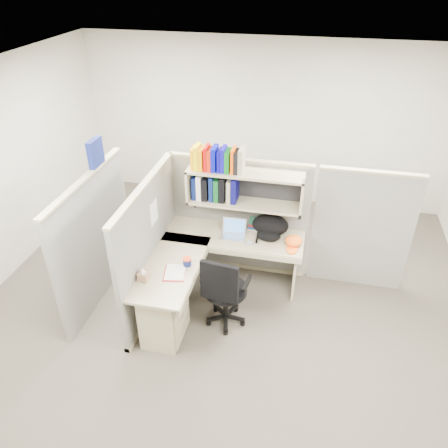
% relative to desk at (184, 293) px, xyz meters
% --- Properties ---
extents(ground, '(6.00, 6.00, 0.00)m').
position_rel_desk_xyz_m(ground, '(0.41, 0.29, -0.44)').
color(ground, '#322F27').
rests_on(ground, ground).
extents(room_shell, '(6.00, 6.00, 6.00)m').
position_rel_desk_xyz_m(room_shell, '(0.41, 0.29, 1.18)').
color(room_shell, '#ADAA9C').
rests_on(room_shell, ground).
extents(cubicle, '(3.79, 1.84, 1.95)m').
position_rel_desk_xyz_m(cubicle, '(0.04, 0.74, 0.47)').
color(cubicle, slate).
rests_on(cubicle, ground).
extents(desk, '(1.74, 1.75, 0.73)m').
position_rel_desk_xyz_m(desk, '(0.00, 0.00, 0.00)').
color(desk, tan).
rests_on(desk, ground).
extents(laptop, '(0.30, 0.30, 0.21)m').
position_rel_desk_xyz_m(laptop, '(0.40, 0.82, 0.40)').
color(laptop, silver).
rests_on(laptop, desk).
extents(backpack, '(0.52, 0.44, 0.27)m').
position_rel_desk_xyz_m(backpack, '(0.84, 0.93, 0.42)').
color(backpack, black).
rests_on(backpack, desk).
extents(orange_cap, '(0.23, 0.26, 0.12)m').
position_rel_desk_xyz_m(orange_cap, '(1.15, 0.82, 0.35)').
color(orange_cap, orange).
rests_on(orange_cap, desk).
extents(snack_canister, '(0.10, 0.10, 0.10)m').
position_rel_desk_xyz_m(snack_canister, '(0.01, 0.14, 0.34)').
color(snack_canister, '#0E1A52').
rests_on(snack_canister, desk).
extents(tissue_box, '(0.11, 0.11, 0.17)m').
position_rel_desk_xyz_m(tissue_box, '(-0.38, -0.21, 0.37)').
color(tissue_box, '#9F775A').
rests_on(tissue_box, desk).
extents(mouse, '(0.09, 0.07, 0.03)m').
position_rel_desk_xyz_m(mouse, '(0.63, 0.72, 0.31)').
color(mouse, '#8CA0C6').
rests_on(mouse, desk).
extents(paper_cup, '(0.09, 0.09, 0.11)m').
position_rel_desk_xyz_m(paper_cup, '(0.41, 0.98, 0.34)').
color(paper_cup, white).
rests_on(paper_cup, desk).
extents(book_stack, '(0.19, 0.25, 0.12)m').
position_rel_desk_xyz_m(book_stack, '(0.64, 1.12, 0.35)').
color(book_stack, gray).
rests_on(book_stack, desk).
extents(loose_paper, '(0.27, 0.32, 0.00)m').
position_rel_desk_xyz_m(loose_paper, '(-0.09, -0.01, 0.29)').
color(loose_paper, white).
rests_on(loose_paper, desk).
extents(task_chair, '(0.55, 0.51, 1.02)m').
position_rel_desk_xyz_m(task_chair, '(0.46, 0.05, -0.08)').
color(task_chair, black).
rests_on(task_chair, ground).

